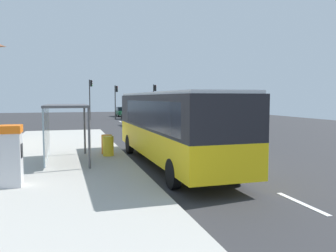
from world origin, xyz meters
The scene contains 21 objects.
ground_plane centered at (0.00, 14.00, -0.02)m, with size 56.00×92.00×0.04m, color #2D2D30.
sidewalk_platform centered at (-6.40, 2.00, 0.09)m, with size 6.20×30.00×0.18m, color #ADAAA3.
lane_stripe_seg_0 centered at (0.25, -6.00, 0.01)m, with size 0.16×2.20×0.01m, color silver.
lane_stripe_seg_1 centered at (0.25, -1.00, 0.01)m, with size 0.16×2.20×0.01m, color silver.
lane_stripe_seg_2 centered at (0.25, 4.00, 0.01)m, with size 0.16×2.20×0.01m, color silver.
lane_stripe_seg_3 centered at (0.25, 9.00, 0.01)m, with size 0.16×2.20×0.01m, color silver.
lane_stripe_seg_4 centered at (0.25, 14.00, 0.01)m, with size 0.16×2.20×0.01m, color silver.
lane_stripe_seg_5 centered at (0.25, 19.00, 0.01)m, with size 0.16×2.20×0.01m, color silver.
lane_stripe_seg_6 centered at (0.25, 24.00, 0.01)m, with size 0.16×2.20×0.01m, color silver.
lane_stripe_seg_7 centered at (0.25, 29.00, 0.01)m, with size 0.16×2.20×0.01m, color silver.
bus centered at (-1.71, 0.27, 1.84)m, with size 2.68×11.05×3.21m.
white_van centered at (2.20, 21.36, 1.34)m, with size 2.10×5.23×2.30m.
sedan_near centered at (2.30, 40.82, 0.79)m, with size 1.88×4.42×1.52m.
sedan_far centered at (2.30, 33.71, 0.79)m, with size 1.98×4.47×1.52m.
ticket_machine centered at (-7.78, -2.37, 1.17)m, with size 0.66×0.76×1.94m.
recycling_bin_yellow centered at (-4.20, 2.60, 0.66)m, with size 0.52×0.52×0.95m, color yellow.
recycling_bin_orange centered at (-4.20, 3.30, 0.66)m, with size 0.52×0.52×0.95m, color orange.
traffic_light_near_side centered at (5.50, 32.44, 3.22)m, with size 0.49×0.28×4.82m.
traffic_light_far_side centered at (-3.10, 33.24, 3.56)m, with size 0.49×0.28×5.39m.
traffic_light_median centered at (0.40, 34.04, 3.14)m, with size 0.49×0.28×4.69m.
bus_shelter centered at (-6.41, 1.65, 2.10)m, with size 1.80×4.00×2.50m.
Camera 1 is at (-6.03, -14.10, 2.98)m, focal length 36.92 mm.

